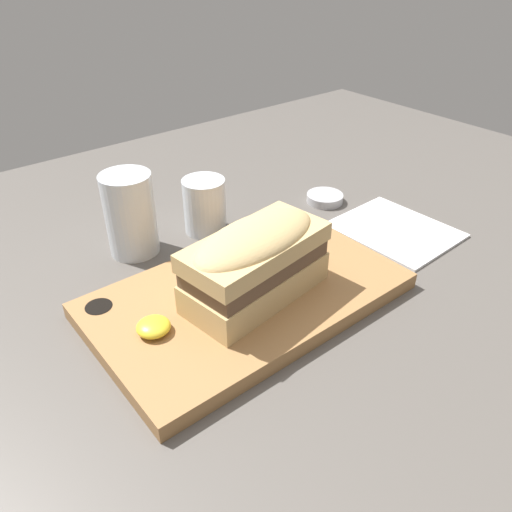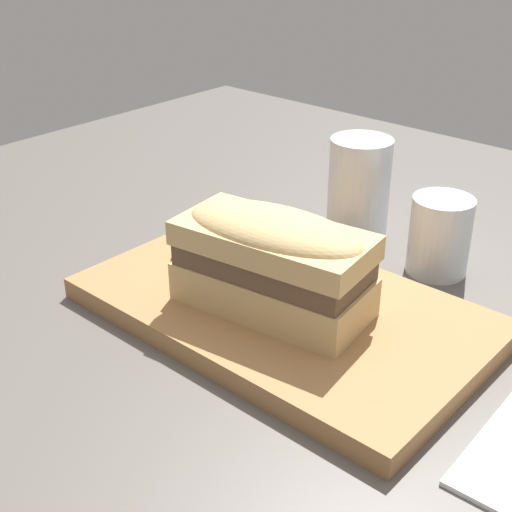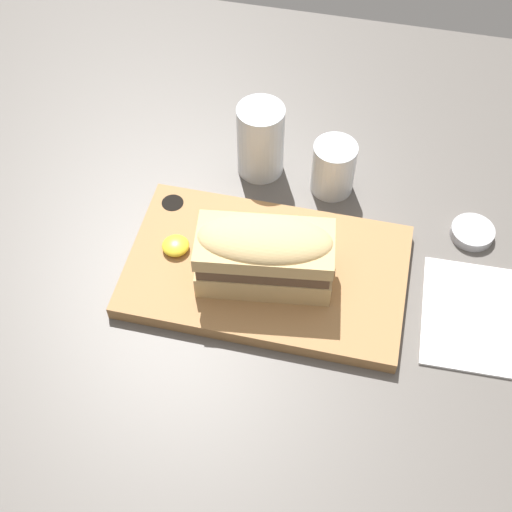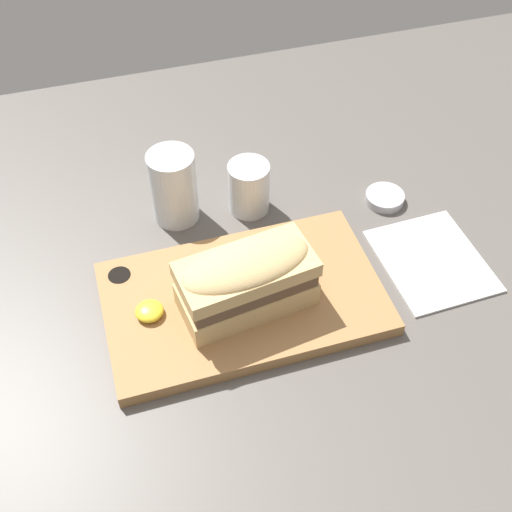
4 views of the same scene
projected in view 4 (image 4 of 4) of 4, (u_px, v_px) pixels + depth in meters
dining_table at (293, 274)px, 92.02cm from camera, size 146.94×112.91×2.00cm
serving_board at (242, 298)px, 86.52cm from camera, size 37.02×22.23×2.09cm
sandwich at (246, 278)px, 81.02cm from camera, size 18.21×10.46×9.30cm
mustard_dollop at (149, 311)px, 82.90cm from camera, size 3.69×3.69×1.48cm
water_glass at (174, 191)px, 94.86cm from camera, size 6.93×6.93×11.63cm
wine_glass at (249, 190)px, 97.11cm from camera, size 6.30×6.30×8.21cm
napkin at (432, 261)px, 92.11cm from camera, size 14.59×17.06×0.40cm
condiment_dish at (385, 198)px, 100.20cm from camera, size 6.05×6.05×1.39cm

